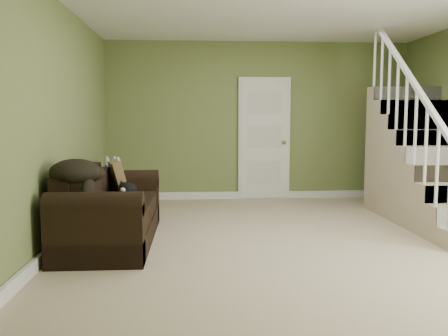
{
  "coord_description": "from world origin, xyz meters",
  "views": [
    {
      "loc": [
        -1.07,
        -5.12,
        1.35
      ],
      "look_at": [
        -0.72,
        0.36,
        0.77
      ],
      "focal_mm": 38.0,
      "sensor_mm": 36.0,
      "label": 1
    }
  ],
  "objects": [
    {
      "name": "baseboard_back",
      "position": [
        0.0,
        2.72,
        0.06
      ],
      "size": [
        5.0,
        0.04,
        0.12
      ],
      "primitive_type": "cube",
      "color": "white",
      "rests_on": "floor"
    },
    {
      "name": "cat",
      "position": [
        -1.83,
        0.31,
        0.53
      ],
      "size": [
        0.23,
        0.48,
        0.23
      ],
      "rotation": [
        0.0,
        0.0,
        -0.15
      ],
      "color": "black",
      "rests_on": "sofa"
    },
    {
      "name": "wall_left",
      "position": [
        -2.5,
        0.0,
        1.3
      ],
      "size": [
        0.04,
        5.5,
        2.6
      ],
      "primitive_type": "cube",
      "color": "olive",
      "rests_on": "floor"
    },
    {
      "name": "throw_pillow",
      "position": [
        -2.0,
        0.74,
        0.61
      ],
      "size": [
        0.33,
        0.46,
        0.43
      ],
      "primitive_type": "cube",
      "rotation": [
        0.0,
        -0.24,
        0.32
      ],
      "color": "#523120",
      "rests_on": "sofa"
    },
    {
      "name": "side_table",
      "position": [
        -2.2,
        1.58,
        0.3
      ],
      "size": [
        0.59,
        0.59,
        0.81
      ],
      "rotation": [
        0.0,
        0.0,
        0.27
      ],
      "color": "black",
      "rests_on": "floor"
    },
    {
      "name": "banana",
      "position": [
        -1.8,
        -0.53,
        0.46
      ],
      "size": [
        0.07,
        0.18,
        0.05
      ],
      "primitive_type": "ellipsoid",
      "rotation": [
        0.0,
        0.0,
        0.09
      ],
      "color": "yellow",
      "rests_on": "sofa"
    },
    {
      "name": "staircase",
      "position": [
        1.99,
        0.97,
        0.64
      ],
      "size": [
        1.0,
        2.51,
        2.82
      ],
      "color": "tan",
      "rests_on": "floor"
    },
    {
      "name": "floor",
      "position": [
        0.0,
        0.0,
        0.0
      ],
      "size": [
        5.0,
        5.5,
        0.01
      ],
      "primitive_type": "cube",
      "color": "tan",
      "rests_on": "ground"
    },
    {
      "name": "throw_blanket",
      "position": [
        -2.22,
        -0.5,
        0.83
      ],
      "size": [
        0.54,
        0.66,
        0.25
      ],
      "primitive_type": "ellipsoid",
      "rotation": [
        0.0,
        0.0,
        -0.15
      ],
      "color": "black",
      "rests_on": "sofa"
    },
    {
      "name": "wall_front",
      "position": [
        0.0,
        -2.75,
        1.3
      ],
      "size": [
        5.0,
        0.04,
        2.6
      ],
      "primitive_type": "cube",
      "color": "olive",
      "rests_on": "floor"
    },
    {
      "name": "door",
      "position": [
        0.1,
        2.71,
        1.01
      ],
      "size": [
        0.86,
        0.12,
        2.02
      ],
      "color": "white",
      "rests_on": "floor"
    },
    {
      "name": "wall_back",
      "position": [
        0.0,
        2.75,
        1.3
      ],
      "size": [
        5.0,
        0.04,
        2.6
      ],
      "primitive_type": "cube",
      "color": "olive",
      "rests_on": "floor"
    },
    {
      "name": "sofa",
      "position": [
        -2.01,
        0.05,
        0.31
      ],
      "size": [
        0.88,
        2.04,
        0.81
      ],
      "color": "black",
      "rests_on": "floor"
    },
    {
      "name": "baseboard_left",
      "position": [
        -2.47,
        0.0,
        0.06
      ],
      "size": [
        0.04,
        5.5,
        0.12
      ],
      "primitive_type": "cube",
      "color": "white",
      "rests_on": "floor"
    }
  ]
}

